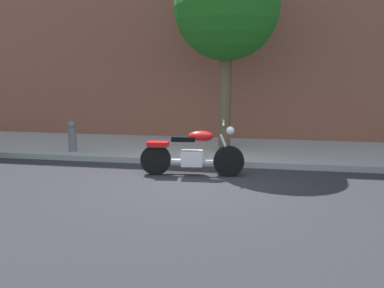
{
  "coord_description": "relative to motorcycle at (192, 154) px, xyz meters",
  "views": [
    {
      "loc": [
        1.24,
        -7.42,
        2.27
      ],
      "look_at": [
        -0.11,
        0.61,
        0.67
      ],
      "focal_mm": 37.63,
      "sensor_mm": 36.0,
      "label": 1
    }
  ],
  "objects": [
    {
      "name": "ground_plane",
      "position": [
        0.11,
        -0.61,
        -0.46
      ],
      "size": [
        60.0,
        60.0,
        0.0
      ],
      "primitive_type": "plane",
      "color": "#28282D"
    },
    {
      "name": "street_tree",
      "position": [
        0.51,
        1.9,
        3.12
      ],
      "size": [
        2.52,
        2.52,
        4.88
      ],
      "color": "brown",
      "rests_on": "ground"
    },
    {
      "name": "fire_hydrant",
      "position": [
        -3.25,
        1.25,
        -0.01
      ],
      "size": [
        0.2,
        0.2,
        0.91
      ],
      "color": "slate",
      "rests_on": "ground"
    },
    {
      "name": "motorcycle",
      "position": [
        0.0,
        0.0,
        0.0
      ],
      "size": [
        2.16,
        0.7,
        1.14
      ],
      "color": "black",
      "rests_on": "ground"
    },
    {
      "name": "sidewalk",
      "position": [
        0.11,
        2.28,
        -0.39
      ],
      "size": [
        25.83,
        2.97,
        0.14
      ],
      "primitive_type": "cube",
      "color": "#A2A2A2",
      "rests_on": "ground"
    },
    {
      "name": "building_facade",
      "position": [
        0.11,
        4.02,
        3.53
      ],
      "size": [
        25.83,
        0.5,
        7.98
      ],
      "primitive_type": "cube",
      "color": "brown",
      "rests_on": "ground"
    }
  ]
}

